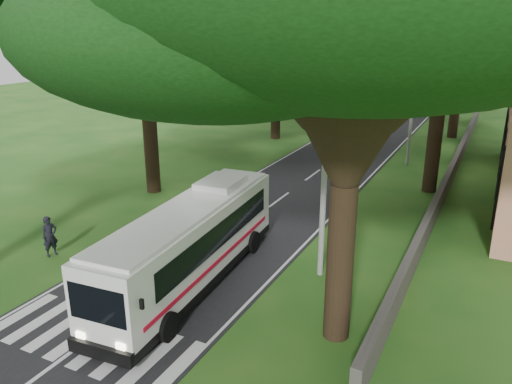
% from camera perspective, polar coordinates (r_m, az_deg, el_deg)
% --- Properties ---
extents(ground, '(140.00, 140.00, 0.00)m').
position_cam_1_polar(ground, '(19.99, -14.34, -13.00)').
color(ground, '#1C4E16').
rests_on(ground, ground).
extents(road, '(8.00, 120.00, 0.04)m').
position_cam_1_polar(road, '(40.66, 8.96, 3.73)').
color(road, black).
rests_on(road, ground).
extents(crosswalk, '(8.00, 3.00, 0.01)m').
position_cam_1_polar(crosswalk, '(18.80, -18.41, -15.64)').
color(crosswalk, silver).
rests_on(crosswalk, ground).
extents(property_wall, '(0.35, 50.00, 1.20)m').
position_cam_1_polar(property_wall, '(37.93, 21.57, 2.48)').
color(property_wall, '#383533').
rests_on(property_wall, ground).
extents(pole_near, '(1.60, 0.24, 8.00)m').
position_cam_1_polar(pole_near, '(20.50, 7.78, 1.10)').
color(pole_near, gray).
rests_on(pole_near, ground).
extents(pole_mid, '(1.60, 0.24, 8.00)m').
position_cam_1_polar(pole_mid, '(39.54, 17.41, 8.88)').
color(pole_mid, gray).
rests_on(pole_mid, ground).
extents(pole_far, '(1.60, 0.24, 8.00)m').
position_cam_1_polar(pole_far, '(59.21, 20.80, 11.51)').
color(pole_far, gray).
rests_on(pole_far, ground).
extents(tree_l_midb, '(15.37, 15.37, 15.00)m').
position_cam_1_polar(tree_l_midb, '(46.70, 2.40, 20.25)').
color(tree_l_midb, black).
rests_on(tree_l_midb, ground).
extents(tree_r_midb, '(12.78, 12.78, 14.54)m').
position_cam_1_polar(tree_r_midb, '(50.76, 23.06, 18.74)').
color(tree_r_midb, black).
rests_on(tree_r_midb, ground).
extents(tree_r_far, '(15.88, 15.88, 14.20)m').
position_cam_1_polar(tree_r_far, '(68.65, 25.06, 17.35)').
color(tree_r_far, black).
rests_on(tree_r_far, ground).
extents(coach_bus, '(3.36, 11.74, 3.42)m').
position_cam_1_polar(coach_bus, '(20.67, -7.39, -5.67)').
color(coach_bus, white).
rests_on(coach_bus, ground).
extents(distant_car_a, '(2.45, 4.32, 1.39)m').
position_cam_1_polar(distant_car_a, '(55.60, 10.91, 8.37)').
color(distant_car_a, '#B2B3B7').
rests_on(distant_car_a, road).
extents(distant_car_b, '(1.61, 3.94, 1.27)m').
position_cam_1_polar(distant_car_b, '(68.37, 15.95, 9.81)').
color(distant_car_b, navy).
rests_on(distant_car_b, road).
extents(pedestrian, '(0.66, 0.82, 1.94)m').
position_cam_1_polar(pedestrian, '(25.08, -22.49, -4.69)').
color(pedestrian, black).
rests_on(pedestrian, ground).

